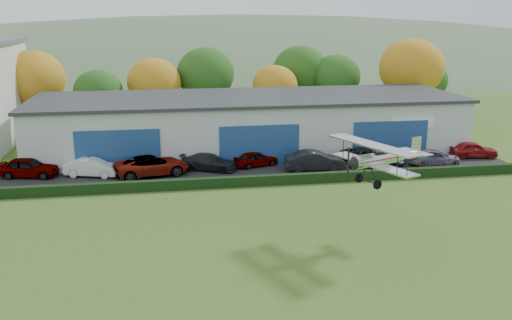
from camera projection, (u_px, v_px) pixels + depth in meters
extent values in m
plane|color=#42641F|center=(236.00, 286.00, 27.62)|extent=(300.00, 300.00, 0.00)
cube|color=black|center=(238.00, 169.00, 48.13)|extent=(48.00, 9.00, 0.05)
cube|color=black|center=(247.00, 181.00, 43.46)|extent=(46.00, 0.60, 0.80)
cube|color=#B2B7BC|center=(249.00, 125.00, 54.50)|extent=(40.00, 12.00, 5.00)
cube|color=#2D3033|center=(249.00, 97.00, 53.83)|extent=(40.60, 12.60, 0.30)
cube|color=navy|center=(118.00, 151.00, 46.98)|extent=(7.00, 0.12, 3.60)
cube|color=navy|center=(260.00, 146.00, 48.91)|extent=(7.00, 0.12, 3.60)
cube|color=navy|center=(390.00, 141.00, 50.84)|extent=(7.00, 0.12, 3.60)
cylinder|color=#3D2614|center=(37.00, 119.00, 62.65)|extent=(0.36, 0.36, 3.15)
ellipsoid|color=#AB7E15|center=(33.00, 79.00, 61.52)|extent=(6.84, 6.84, 6.16)
cylinder|color=#3D2614|center=(100.00, 123.00, 61.96)|extent=(0.36, 0.36, 2.45)
ellipsoid|color=#1E4C14|center=(98.00, 92.00, 61.08)|extent=(5.32, 5.32, 4.79)
cylinder|color=#3D2614|center=(156.00, 117.00, 64.78)|extent=(0.36, 0.36, 2.80)
ellipsoid|color=#AB7E15|center=(154.00, 82.00, 63.78)|extent=(6.08, 6.08, 5.47)
cylinder|color=#3D2614|center=(206.00, 111.00, 67.61)|extent=(0.36, 0.36, 3.15)
ellipsoid|color=#1E4C14|center=(205.00, 74.00, 66.48)|extent=(6.84, 6.84, 6.16)
cylinder|color=#3D2614|center=(275.00, 115.00, 67.08)|extent=(0.36, 0.36, 2.45)
ellipsoid|color=#AB7E15|center=(275.00, 86.00, 66.20)|extent=(5.32, 5.32, 4.79)
cylinder|color=#3D2614|center=(334.00, 109.00, 70.22)|extent=(0.36, 0.36, 2.80)
ellipsoid|color=#1E4C14|center=(336.00, 77.00, 69.22)|extent=(6.08, 6.08, 5.47)
cylinder|color=#3D2614|center=(409.00, 109.00, 67.60)|extent=(0.36, 0.36, 3.50)
ellipsoid|color=#AB7E15|center=(411.00, 68.00, 66.35)|extent=(7.60, 7.60, 6.84)
cylinder|color=#3D2614|center=(424.00, 107.00, 72.19)|extent=(0.36, 0.36, 2.45)
ellipsoid|color=#1E4C14|center=(426.00, 80.00, 71.32)|extent=(5.32, 5.32, 4.79)
cylinder|color=#3D2614|center=(299.00, 106.00, 71.45)|extent=(0.36, 0.36, 3.15)
ellipsoid|color=#1E4C14|center=(300.00, 70.00, 70.32)|extent=(6.84, 6.84, 6.16)
ellipsoid|color=#4C6642|center=(241.00, 111.00, 168.29)|extent=(320.00, 196.00, 56.00)
ellipsoid|color=#4C6642|center=(460.00, 87.00, 178.13)|extent=(240.00, 126.00, 36.00)
imported|color=gray|center=(28.00, 167.00, 45.61)|extent=(5.05, 2.82, 1.62)
imported|color=silver|center=(92.00, 167.00, 45.86)|extent=(4.73, 2.71, 1.47)
imported|color=gray|center=(152.00, 166.00, 46.02)|extent=(6.55, 4.31, 1.67)
imported|color=black|center=(209.00, 162.00, 47.69)|extent=(5.13, 3.74, 1.38)
imported|color=gray|center=(256.00, 159.00, 48.89)|extent=(4.21, 2.75, 1.33)
imported|color=black|center=(315.00, 161.00, 47.51)|extent=(5.20, 2.17, 1.67)
imported|color=black|center=(372.00, 157.00, 48.89)|extent=(6.27, 4.60, 1.58)
imported|color=gray|center=(435.00, 158.00, 49.27)|extent=(4.76, 2.37, 1.33)
imported|color=maroon|center=(473.00, 149.00, 51.88)|extent=(4.53, 2.31, 1.47)
cylinder|color=silver|center=(376.00, 159.00, 32.35)|extent=(3.30, 1.93, 0.77)
cone|color=silver|center=(408.00, 154.00, 33.65)|extent=(2.03, 1.42, 0.77)
cone|color=black|center=(351.00, 164.00, 31.42)|extent=(0.68, 0.87, 0.77)
cube|color=maroon|center=(379.00, 158.00, 32.47)|extent=(3.62, 2.08, 0.05)
cube|color=black|center=(382.00, 152.00, 32.47)|extent=(1.14, 0.86, 0.21)
cube|color=silver|center=(373.00, 164.00, 32.33)|extent=(3.30, 6.11, 0.09)
cube|color=silver|center=(372.00, 145.00, 31.95)|extent=(3.51, 6.45, 0.09)
cylinder|color=black|center=(397.00, 164.00, 30.15)|extent=(0.07, 0.07, 1.11)
cylinder|color=black|center=(408.00, 162.00, 30.54)|extent=(0.07, 0.07, 1.11)
cylinder|color=black|center=(343.00, 147.00, 33.81)|extent=(0.07, 0.07, 1.11)
cylinder|color=black|center=(353.00, 146.00, 34.20)|extent=(0.07, 0.07, 1.11)
cylinder|color=black|center=(376.00, 151.00, 31.78)|extent=(0.12, 0.19, 0.64)
cylinder|color=black|center=(368.00, 149.00, 32.27)|extent=(0.12, 0.19, 0.64)
cylinder|color=black|center=(373.00, 174.00, 31.97)|extent=(0.28, 0.57, 1.05)
cylinder|color=black|center=(364.00, 171.00, 32.57)|extent=(0.28, 0.57, 1.05)
cylinder|color=black|center=(368.00, 181.00, 32.40)|extent=(0.67, 1.53, 0.06)
cylinder|color=black|center=(377.00, 185.00, 31.77)|extent=(0.55, 0.32, 0.55)
cylinder|color=black|center=(359.00, 178.00, 33.03)|extent=(0.55, 0.32, 0.55)
cylinder|color=black|center=(414.00, 156.00, 34.00)|extent=(0.31, 0.17, 0.36)
cube|color=silver|center=(415.00, 152.00, 33.94)|extent=(1.55, 2.35, 0.05)
cube|color=silver|center=(416.00, 145.00, 33.87)|extent=(0.73, 0.34, 0.94)
cube|color=black|center=(348.00, 164.00, 31.30)|extent=(0.09, 0.11, 1.88)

